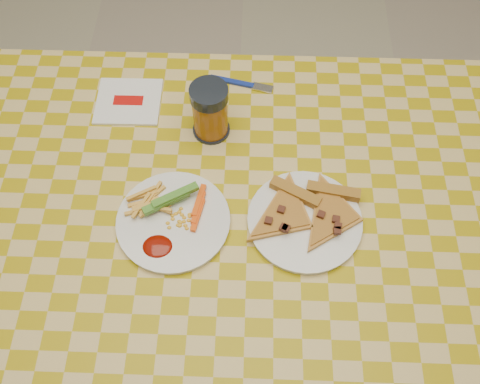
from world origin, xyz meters
The scene contains 9 objects.
ground centered at (0.00, 0.00, 0.00)m, with size 8.00×8.00×0.00m, color beige.
table centered at (0.00, 0.00, 0.68)m, with size 1.28×0.88×0.76m.
plate_left centered at (-0.10, -0.02, 0.76)m, with size 0.22×0.22×0.01m, color white.
plate_right centered at (0.16, -0.02, 0.76)m, with size 0.22×0.22×0.01m, color white.
fries_veggies centered at (-0.10, -0.01, 0.78)m, with size 0.17×0.16×0.04m.
pizza_slices centered at (0.17, 0.00, 0.78)m, with size 0.28×0.24×0.02m.
drink_glass centered at (-0.03, 0.21, 0.82)m, with size 0.08×0.08×0.13m.
napkin centered at (-0.23, 0.28, 0.76)m, with size 0.15×0.14×0.01m.
fork centered at (0.03, 0.34, 0.76)m, with size 0.15×0.05×0.01m.
Camera 1 is at (0.05, -0.51, 1.70)m, focal length 40.00 mm.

